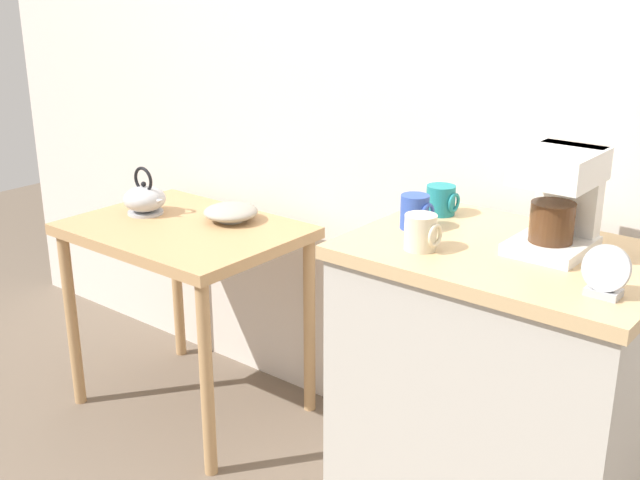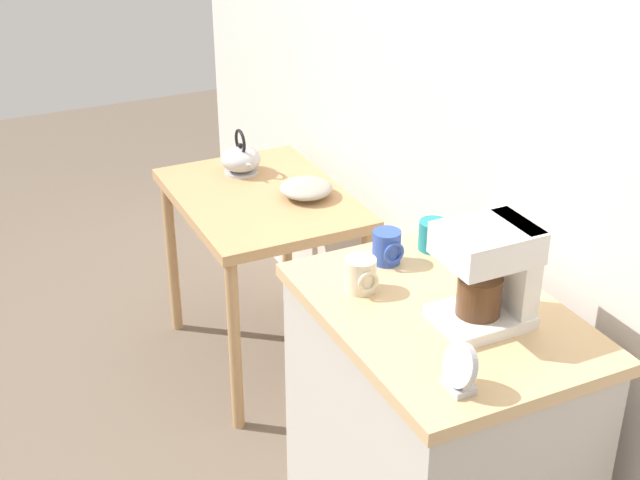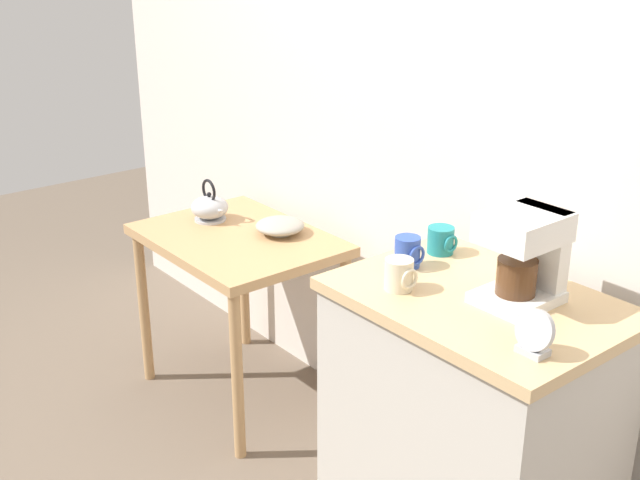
% 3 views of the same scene
% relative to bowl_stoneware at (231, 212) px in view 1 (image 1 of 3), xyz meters
% --- Properties ---
extents(ground_plane, '(8.00, 8.00, 0.00)m').
position_rel_bowl_stoneware_xyz_m(ground_plane, '(0.51, -0.15, -0.76)').
color(ground_plane, '#6B5B4C').
extents(back_wall, '(4.40, 0.10, 2.80)m').
position_rel_bowl_stoneware_xyz_m(back_wall, '(0.61, 0.27, 0.64)').
color(back_wall, silver).
rests_on(back_wall, ground_plane).
extents(wooden_table, '(0.81, 0.60, 0.73)m').
position_rel_bowl_stoneware_xyz_m(wooden_table, '(-0.09, -0.14, -0.13)').
color(wooden_table, tan).
rests_on(wooden_table, ground_plane).
extents(kitchen_counter, '(0.80, 0.58, 0.92)m').
position_rel_bowl_stoneware_xyz_m(kitchen_counter, '(1.15, -0.15, -0.30)').
color(kitchen_counter, '#BCB7AD').
rests_on(kitchen_counter, ground_plane).
extents(bowl_stoneware, '(0.20, 0.20, 0.06)m').
position_rel_bowl_stoneware_xyz_m(bowl_stoneware, '(0.00, 0.00, 0.00)').
color(bowl_stoneware, '#9E998C').
rests_on(bowl_stoneware, wooden_table).
extents(teakettle, '(0.19, 0.16, 0.18)m').
position_rel_bowl_stoneware_xyz_m(teakettle, '(-0.31, -0.13, 0.02)').
color(teakettle, '#B2B5BA').
rests_on(teakettle, wooden_table).
extents(coffee_maker, '(0.18, 0.22, 0.26)m').
position_rel_bowl_stoneware_xyz_m(coffee_maker, '(1.24, -0.08, 0.30)').
color(coffee_maker, white).
rests_on(coffee_maker, kitchen_counter).
extents(mug_small_cream, '(0.09, 0.08, 0.09)m').
position_rel_bowl_stoneware_xyz_m(mug_small_cream, '(0.98, -0.29, 0.21)').
color(mug_small_cream, beige).
rests_on(mug_small_cream, kitchen_counter).
extents(mug_blue, '(0.09, 0.08, 0.09)m').
position_rel_bowl_stoneware_xyz_m(mug_blue, '(0.87, -0.16, 0.21)').
color(mug_blue, '#2D4CAD').
rests_on(mug_blue, kitchen_counter).
extents(mug_dark_teal, '(0.09, 0.08, 0.09)m').
position_rel_bowl_stoneware_xyz_m(mug_dark_teal, '(0.86, -0.00, 0.20)').
color(mug_dark_teal, teal).
rests_on(mug_dark_teal, kitchen_counter).
extents(table_clock, '(0.10, 0.05, 0.12)m').
position_rel_bowl_stoneware_xyz_m(table_clock, '(1.45, -0.30, 0.21)').
color(table_clock, '#B2B5BA').
rests_on(table_clock, kitchen_counter).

